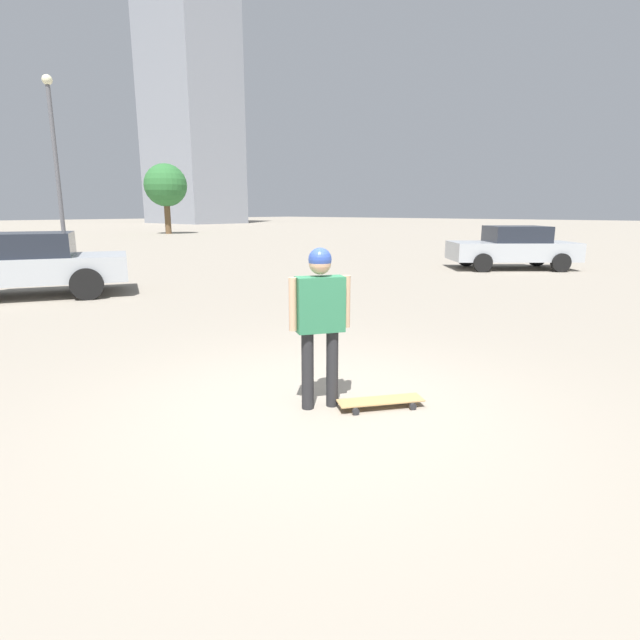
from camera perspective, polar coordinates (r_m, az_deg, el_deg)
The scene contains 8 objects.
ground_plane at distance 5.20m, azimuth 0.00°, elevation -9.88°, with size 220.00×220.00×0.00m, color gray.
person at distance 4.90m, azimuth 0.00°, elevation 1.03°, with size 0.54×0.42×1.62m.
skateboard at distance 5.19m, azimuth 6.92°, elevation -9.19°, with size 0.85×0.71×0.08m.
car_parked_near at distance 13.41m, azimuth -31.04°, elevation 5.54°, with size 4.98×3.80×1.47m.
car_parked_far at distance 18.38m, azimuth 21.19°, elevation 7.76°, with size 4.09×4.27×1.45m.
building_block_distant at distance 83.27m, azimuth -14.69°, elevation 23.34°, with size 9.77×13.56×36.51m.
tree_distant at distance 45.16m, azimuth -17.23°, elevation 14.46°, with size 3.52×3.52×5.79m.
lamp_post at distance 16.85m, azimuth -27.93°, elevation 15.64°, with size 0.28×0.28×5.66m.
Camera 1 is at (3.61, 3.18, 1.97)m, focal length 28.00 mm.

